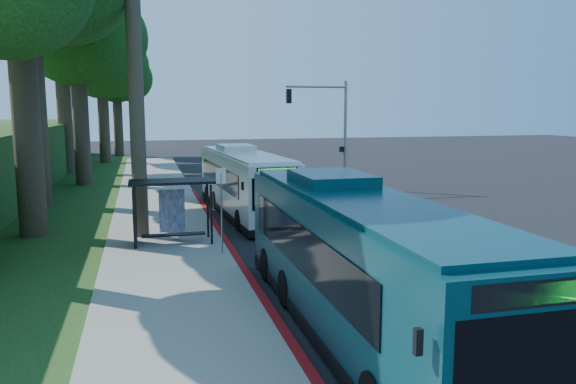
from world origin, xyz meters
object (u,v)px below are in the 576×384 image
object	(u,v)px
pickup	(313,194)
white_bus	(244,182)
bus_shelter	(166,199)
teal_bus	(357,260)

from	to	relation	value
pickup	white_bus	bearing A→B (deg)	176.16
white_bus	pickup	xyz separation A→B (m)	(3.64, 0.13, -0.81)
bus_shelter	pickup	xyz separation A→B (m)	(7.69, 5.74, -0.97)
bus_shelter	white_bus	distance (m)	6.92
pickup	teal_bus	bearing A→B (deg)	-109.35
teal_bus	pickup	distance (m)	16.02
white_bus	teal_bus	world-z (taller)	teal_bus
bus_shelter	pickup	bearing A→B (deg)	36.72
pickup	bus_shelter	bearing A→B (deg)	-149.15
bus_shelter	white_bus	world-z (taller)	white_bus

